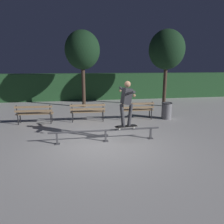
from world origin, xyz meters
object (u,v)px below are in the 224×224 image
Objects in this scene: grind_rail at (106,132)px; park_bench_left_center at (88,110)px; park_bench_right_center at (137,109)px; skateboarder at (127,100)px; park_bench_leftmost at (34,112)px; tree_far_right at (167,50)px; tree_behind_benches at (82,50)px; skateboard at (126,126)px; trash_can at (167,110)px.

park_bench_left_center is at bearing 99.60° from grind_rail.
park_bench_left_center and park_bench_right_center have the same top height.
skateboarder reaches higher than park_bench_left_center.
tree_far_right is at bearing 22.34° from park_bench_leftmost.
park_bench_leftmost is 1.00× the size of park_bench_left_center.
grind_rail is 3.31m from park_bench_right_center.
tree_behind_benches reaches higher than skateboarder.
park_bench_leftmost is 5.17m from tree_behind_benches.
tree_far_right is at bearing 56.06° from skateboarder.
tree_behind_benches reaches higher than park_bench_leftmost.
skateboarder is at bearing -37.29° from park_bench_leftmost.
skateboard is at bearing -113.65° from park_bench_right_center.
park_bench_leftmost is 2.02× the size of trash_can.
skateboarder is (0.00, 0.00, 0.94)m from skateboard.
skateboarder reaches higher than trash_can.
park_bench_right_center reaches higher than skateboard.
trash_can is (2.66, 2.61, -0.09)m from skateboard.
park_bench_leftmost is at bearing 179.13° from trash_can.
grind_rail is 2.75m from park_bench_left_center.
park_bench_leftmost reaches higher than skateboard.
grind_rail is 0.82× the size of tree_far_right.
tree_far_right is at bearing 31.10° from park_bench_left_center.
park_bench_left_center is at bearing -89.23° from tree_behind_benches.
tree_far_right reaches higher than trash_can.
trash_can is (-1.21, -3.14, -3.07)m from tree_far_right.
skateboard is 0.49× the size of park_bench_left_center.
park_bench_left_center is (-1.18, 2.70, -0.90)m from skateboarder.
park_bench_leftmost reaches higher than trash_can.
park_bench_leftmost and park_bench_right_center have the same top height.
trash_can is at bearing -0.87° from park_bench_leftmost.
tree_behind_benches is at bearing 136.49° from trash_can.
park_bench_leftmost is 8.55m from tree_far_right.
park_bench_right_center reaches higher than grind_rail.
park_bench_right_center is at bearing -131.42° from tree_far_right.
skateboard is 7.06m from tree_behind_benches.
tree_behind_benches reaches higher than skateboard.
trash_can is at bearing 44.47° from skateboarder.
park_bench_left_center reaches higher than grind_rail.
tree_behind_benches is 6.16m from trash_can.
park_bench_leftmost is 2.36m from park_bench_left_center.
tree_behind_benches is at bearing 57.23° from park_bench_leftmost.
park_bench_leftmost is (-3.55, 2.70, 0.04)m from skateboard.
grind_rail is at bearing -179.97° from skateboarder.
tree_behind_benches is at bearing 123.85° from park_bench_right_center.
park_bench_left_center is 2.02× the size of trash_can.
tree_behind_benches is (-1.23, 6.30, 2.01)m from skateboarder.
park_bench_right_center is (1.18, 2.70, 0.04)m from skateboard.
tree_behind_benches is (-5.10, 0.55, -0.05)m from tree_far_right.
tree_behind_benches reaches higher than park_bench_left_center.
tree_far_right is (3.87, 5.75, 2.99)m from skateboard.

